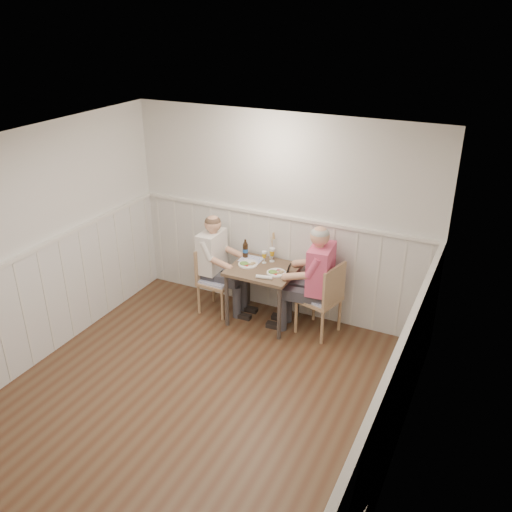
{
  "coord_description": "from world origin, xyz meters",
  "views": [
    {
      "loc": [
        2.48,
        -3.6,
        3.71
      ],
      "look_at": [
        -0.05,
        1.64,
        1.0
      ],
      "focal_mm": 38.0,
      "sensor_mm": 36.0,
      "label": 1
    }
  ],
  "objects_px": {
    "man_in_pink": "(316,289)",
    "grass_vase": "(271,246)",
    "dining_table": "(263,276)",
    "beer_bottle": "(245,249)",
    "chair_right": "(323,296)",
    "diner_cream": "(215,270)",
    "chair_left": "(214,277)"
  },
  "relations": [
    {
      "from": "man_in_pink",
      "to": "diner_cream",
      "type": "height_order",
      "value": "man_in_pink"
    },
    {
      "from": "chair_right",
      "to": "diner_cream",
      "type": "relative_size",
      "value": 0.71
    },
    {
      "from": "dining_table",
      "to": "man_in_pink",
      "type": "distance_m",
      "value": 0.69
    },
    {
      "from": "dining_table",
      "to": "chair_right",
      "type": "relative_size",
      "value": 0.86
    },
    {
      "from": "chair_right",
      "to": "chair_left",
      "type": "xyz_separation_m",
      "value": [
        -1.48,
        -0.07,
        -0.03
      ]
    },
    {
      "from": "dining_table",
      "to": "beer_bottle",
      "type": "xyz_separation_m",
      "value": [
        -0.34,
        0.19,
        0.22
      ]
    },
    {
      "from": "diner_cream",
      "to": "grass_vase",
      "type": "xyz_separation_m",
      "value": [
        0.67,
        0.28,
        0.36
      ]
    },
    {
      "from": "beer_bottle",
      "to": "grass_vase",
      "type": "xyz_separation_m",
      "value": [
        0.31,
        0.12,
        0.06
      ]
    },
    {
      "from": "beer_bottle",
      "to": "grass_vase",
      "type": "relative_size",
      "value": 0.64
    },
    {
      "from": "dining_table",
      "to": "beer_bottle",
      "type": "height_order",
      "value": "beer_bottle"
    },
    {
      "from": "man_in_pink",
      "to": "diner_cream",
      "type": "xyz_separation_m",
      "value": [
        -1.39,
        -0.02,
        -0.04
      ]
    },
    {
      "from": "dining_table",
      "to": "diner_cream",
      "type": "relative_size",
      "value": 0.61
    },
    {
      "from": "chair_right",
      "to": "man_in_pink",
      "type": "distance_m",
      "value": 0.13
    },
    {
      "from": "chair_right",
      "to": "chair_left",
      "type": "height_order",
      "value": "chair_right"
    },
    {
      "from": "chair_left",
      "to": "diner_cream",
      "type": "distance_m",
      "value": 0.09
    },
    {
      "from": "dining_table",
      "to": "chair_left",
      "type": "distance_m",
      "value": 0.72
    },
    {
      "from": "chair_right",
      "to": "beer_bottle",
      "type": "relative_size",
      "value": 3.84
    },
    {
      "from": "diner_cream",
      "to": "man_in_pink",
      "type": "bearing_deg",
      "value": 0.8
    },
    {
      "from": "chair_left",
      "to": "diner_cream",
      "type": "xyz_separation_m",
      "value": [
        -0.0,
        0.05,
        0.08
      ]
    },
    {
      "from": "chair_right",
      "to": "man_in_pink",
      "type": "height_order",
      "value": "man_in_pink"
    },
    {
      "from": "man_in_pink",
      "to": "grass_vase",
      "type": "height_order",
      "value": "man_in_pink"
    },
    {
      "from": "dining_table",
      "to": "chair_left",
      "type": "relative_size",
      "value": 0.92
    },
    {
      "from": "man_in_pink",
      "to": "grass_vase",
      "type": "xyz_separation_m",
      "value": [
        -0.71,
        0.26,
        0.32
      ]
    },
    {
      "from": "man_in_pink",
      "to": "dining_table",
      "type": "bearing_deg",
      "value": -176.21
    },
    {
      "from": "beer_bottle",
      "to": "man_in_pink",
      "type": "bearing_deg",
      "value": -8.16
    },
    {
      "from": "dining_table",
      "to": "beer_bottle",
      "type": "relative_size",
      "value": 3.29
    },
    {
      "from": "beer_bottle",
      "to": "grass_vase",
      "type": "distance_m",
      "value": 0.34
    },
    {
      "from": "man_in_pink",
      "to": "grass_vase",
      "type": "bearing_deg",
      "value": 159.67
    },
    {
      "from": "dining_table",
      "to": "diner_cream",
      "type": "height_order",
      "value": "diner_cream"
    },
    {
      "from": "chair_left",
      "to": "diner_cream",
      "type": "height_order",
      "value": "diner_cream"
    },
    {
      "from": "beer_bottle",
      "to": "chair_right",
      "type": "bearing_deg",
      "value": -7.39
    },
    {
      "from": "dining_table",
      "to": "chair_left",
      "type": "height_order",
      "value": "chair_left"
    }
  ]
}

